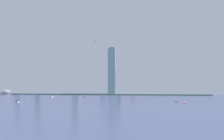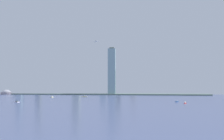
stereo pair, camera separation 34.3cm
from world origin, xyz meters
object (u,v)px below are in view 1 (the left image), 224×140
object	(u,v)px
stadium_dome	(10,92)
boat_4	(17,102)
observation_tower	(40,62)
skyscraper_2	(103,85)
skyscraper_3	(77,74)
skyscraper_4	(133,87)
boat_5	(84,96)
skyscraper_5	(112,71)
skyscraper_1	(20,79)
skyscraper_0	(118,82)
airplane	(96,41)
boat_3	(177,101)
boat_1	(185,103)
skyscraper_6	(38,83)
boat_0	(52,97)

from	to	relation	value
stadium_dome	boat_4	world-z (taller)	stadium_dome
observation_tower	skyscraper_2	bearing A→B (deg)	5.92
skyscraper_2	skyscraper_3	world-z (taller)	skyscraper_3
skyscraper_4	skyscraper_3	bearing A→B (deg)	178.53
observation_tower	boat_5	world-z (taller)	observation_tower
skyscraper_5	skyscraper_1	bearing A→B (deg)	-179.99
boat_5	stadium_dome	bearing A→B (deg)	154.99
skyscraper_0	boat_5	world-z (taller)	skyscraper_0
skyscraper_3	airplane	distance (m)	169.91
skyscraper_5	boat_4	distance (m)	426.40
boat_4	boat_5	size ratio (longest dim) A/B	0.94
skyscraper_3	boat_4	size ratio (longest dim) A/B	9.83
skyscraper_2	boat_4	world-z (taller)	skyscraper_2
boat_3	boat_4	distance (m)	372.59
skyscraper_1	skyscraper_5	size ratio (longest dim) A/B	0.67
skyscraper_4	skyscraper_5	size ratio (longest dim) A/B	0.36
boat_3	boat_5	size ratio (longest dim) A/B	0.47
skyscraper_0	skyscraper_4	bearing A→B (deg)	-7.44
skyscraper_0	stadium_dome	bearing A→B (deg)	-173.79
skyscraper_0	skyscraper_4	xyz separation A→B (m)	(59.46, -7.76, -17.99)
skyscraper_2	boat_1	world-z (taller)	skyscraper_2
skyscraper_0	skyscraper_6	world-z (taller)	skyscraper_6
skyscraper_2	boat_1	bearing A→B (deg)	-59.72
boat_3	boat_1	bearing A→B (deg)	66.15
skyscraper_1	boat_5	bearing A→B (deg)	-27.86
skyscraper_2	stadium_dome	bearing A→B (deg)	-175.13
skyscraper_2	boat_0	bearing A→B (deg)	-117.32
boat_1	boat_5	bearing A→B (deg)	-86.39
skyscraper_0	boat_0	size ratio (longest dim) A/B	5.86
boat_0	boat_1	size ratio (longest dim) A/B	2.42
skyscraper_2	boat_5	size ratio (longest dim) A/B	3.91
boat_1	skyscraper_1	bearing A→B (deg)	-81.04
observation_tower	skyscraper_0	size ratio (longest dim) A/B	3.07
stadium_dome	airplane	bearing A→B (deg)	-7.36
boat_4	boat_5	xyz separation A→B (m)	(108.81, 229.74, 0.26)
observation_tower	skyscraper_6	xyz separation A→B (m)	(-27.59, 55.19, -80.84)
skyscraper_1	airplane	world-z (taller)	airplane
boat_0	observation_tower	bearing A→B (deg)	177.43
boat_5	skyscraper_3	bearing A→B (deg)	111.68
boat_3	skyscraper_3	bearing A→B (deg)	-89.19
skyscraper_3	boat_5	size ratio (longest dim) A/B	9.24
boat_0	airplane	distance (m)	269.28
boat_3	boat_5	distance (m)	316.69
skyscraper_0	skyscraper_1	bearing A→B (deg)	-170.94
skyscraper_6	boat_0	distance (m)	305.60
boat_4	boat_5	bearing A→B (deg)	-76.90
skyscraper_5	boat_0	world-z (taller)	skyscraper_5
skyscraper_3	boat_5	world-z (taller)	skyscraper_3
skyscraper_1	boat_1	world-z (taller)	skyscraper_1
skyscraper_3	boat_3	xyz separation A→B (m)	(336.70, -384.92, -77.89)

